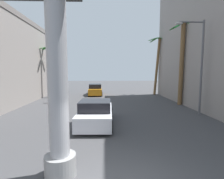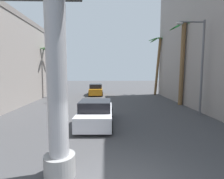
{
  "view_description": "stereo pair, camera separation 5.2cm",
  "coord_description": "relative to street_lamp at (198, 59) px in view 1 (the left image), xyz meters",
  "views": [
    {
      "loc": [
        -0.37,
        -4.38,
        3.32
      ],
      "look_at": [
        0.0,
        5.12,
        2.32
      ],
      "focal_mm": 28.0,
      "sensor_mm": 36.0,
      "label": 1
    },
    {
      "loc": [
        -0.32,
        -4.38,
        3.32
      ],
      "look_at": [
        0.0,
        5.12,
        2.32
      ],
      "focal_mm": 28.0,
      "sensor_mm": 36.0,
      "label": 2
    }
  ],
  "objects": [
    {
      "name": "car_lead",
      "position": [
        -7.45,
        -2.09,
        -3.52
      ],
      "size": [
        2.22,
        4.67,
        1.56
      ],
      "color": "black",
      "rests_on": "ground"
    },
    {
      "name": "palm_tree_far_right",
      "position": [
        0.47,
        11.67,
        0.87
      ],
      "size": [
        2.86,
        2.68,
        8.09
      ],
      "color": "brown",
      "rests_on": "ground"
    },
    {
      "name": "car_far",
      "position": [
        -8.26,
        11.75,
        -3.48
      ],
      "size": [
        2.07,
        4.54,
        1.56
      ],
      "color": "black",
      "rests_on": "ground"
    },
    {
      "name": "palm_tree_far_left",
      "position": [
        -13.75,
        9.36,
        -0.38
      ],
      "size": [
        2.79,
        2.81,
        6.44
      ],
      "color": "brown",
      "rests_on": "ground"
    },
    {
      "name": "street_lamp",
      "position": [
        0.0,
        0.0,
        0.0
      ],
      "size": [
        2.19,
        0.28,
        7.01
      ],
      "color": "#59595E",
      "rests_on": "ground"
    },
    {
      "name": "pedestrian_far_left",
      "position": [
        -12.43,
        5.56,
        -3.27
      ],
      "size": [
        0.36,
        0.36,
        1.63
      ],
      "color": "gray",
      "rests_on": "ground"
    },
    {
      "name": "ground_plane",
      "position": [
        -6.48,
        1.58,
        -4.22
      ],
      "size": [
        93.08,
        93.08,
        0.0
      ],
      "primitive_type": "plane",
      "color": "#424244"
    },
    {
      "name": "palm_tree_mid_right",
      "position": [
        0.6,
        4.04,
        0.42
      ],
      "size": [
        2.73,
        2.71,
        8.04
      ],
      "color": "brown",
      "rests_on": "ground"
    }
  ]
}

